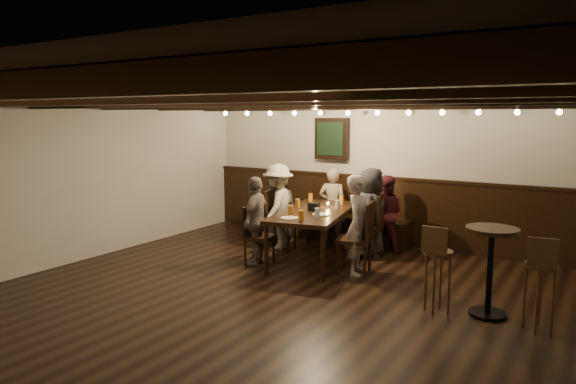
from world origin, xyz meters
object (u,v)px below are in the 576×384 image
Objects in this scene: chair_right_far at (356,252)px; person_right_far at (358,225)px; person_left_near at (278,207)px; person_right_near at (370,213)px; chair_left_far at (258,246)px; person_bench_right at (385,213)px; person_bench_left at (279,206)px; bar_stool_left at (437,280)px; person_bench_centre at (332,206)px; high_top_table at (491,258)px; person_left_far at (256,220)px; chair_right_near at (368,238)px; chair_left_near at (280,231)px; bar_stool_right at (539,296)px; dining_table at (315,215)px.

person_right_far is (0.03, 0.01, 0.38)m from chair_right_far.
person_left_near is 1.50m from person_right_near.
person_bench_right reaches higher than chair_left_far.
person_bench_left is 1.28× the size of bar_stool_left.
person_bench_left is 0.98× the size of person_bench_centre.
high_top_table is (1.96, -1.97, 0.03)m from person_bench_right.
person_right_far is (1.66, -0.55, -0.01)m from person_left_near.
person_right_near is at bearing 90.00° from person_left_near.
person_left_far is at bearing 90.00° from person_right_far.
person_right_far reaches higher than chair_right_near.
chair_right_far reaches higher than high_top_table.
chair_left_far is at bearing 0.14° from chair_left_near.
person_bench_right is 2.78m from high_top_table.
dining_table is at bearing 154.22° from bar_stool_right.
dining_table is 0.94m from chair_right_near.
person_right_near reaches higher than person_bench_left.
chair_right_far is 0.81× the size of person_bench_right.
chair_left_far is at bearing 174.68° from high_top_table.
high_top_table is (3.72, -1.58, 0.01)m from person_bench_left.
chair_left_far is 2.80m from bar_stool_left.
chair_left_near is (-0.80, 0.28, -0.40)m from dining_table.
person_right_far is (0.22, -0.87, 0.39)m from chair_right_near.
person_left_far is 1.31× the size of bar_stool_right.
person_bench_centre is 0.91m from person_bench_right.
chair_left_near is at bearing 148.00° from dining_table.
person_right_far is at bearing -30.96° from dining_table.
dining_table is at bearing 155.61° from bar_stool_left.
person_right_far is 1.41× the size of high_top_table.
person_left_near is 3.67m from high_top_table.
bar_stool_left is (-0.50, -0.21, -0.27)m from high_top_table.
person_bench_right is at bearing -7.56° from chair_right_far.
bar_stool_right is at bearing -135.87° from person_right_near.
person_bench_left is 1.28× the size of bar_stool_right.
chair_left_far is 3.29m from high_top_table.
high_top_table is 0.99× the size of bar_stool_left.
chair_left_far is 1.00m from person_left_near.
chair_left_near is 1.52m from person_right_near.
chair_left_near is 0.59m from person_bench_left.
chair_right_far is at bearing -31.97° from dining_table.
person_bench_left is at bearing 50.71° from person_right_far.
dining_table is at bearing 121.99° from chair_right_near.
chair_right_far reaches higher than dining_table.
person_bench_right is at bearing 180.00° from person_bench_left.
person_right_near is at bearing 71.57° from person_bench_right.
chair_left_far is 2.14m from person_bench_right.
bar_stool_left is (1.32, -0.83, -0.32)m from person_right_far.
person_left_far reaches higher than high_top_table.
chair_left_near is 1.13× the size of chair_left_far.
person_bench_right is at bearing 134.88° from high_top_table.
person_bench_left is 1.36m from person_left_far.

